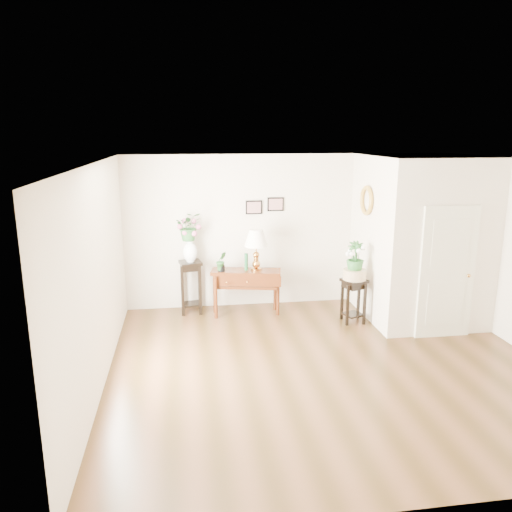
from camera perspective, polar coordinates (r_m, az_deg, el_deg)
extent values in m
cube|color=brown|center=(7.18, 8.19, -12.37)|extent=(6.00, 5.50, 0.02)
cube|color=white|center=(6.46, 9.06, 10.52)|extent=(6.00, 5.50, 0.02)
cube|color=beige|center=(9.28, 3.72, 2.92)|extent=(6.00, 0.02, 2.80)
cube|color=beige|center=(4.29, 19.41, -11.17)|extent=(6.00, 0.02, 2.80)
cube|color=beige|center=(6.50, -17.65, -2.50)|extent=(0.02, 5.50, 2.80)
cube|color=beige|center=(9.07, 18.14, 1.99)|extent=(1.80, 1.95, 2.80)
cube|color=beige|center=(8.29, 20.98, -1.82)|extent=(0.90, 0.05, 2.10)
cube|color=black|center=(9.08, -0.24, 5.58)|extent=(0.30, 0.02, 0.25)
cube|color=black|center=(9.13, 2.25, 5.94)|extent=(0.30, 0.02, 0.25)
torus|color=#AB7B30|center=(8.70, 12.51, 6.22)|extent=(0.07, 0.51, 0.51)
cube|color=#3B1F0D|center=(8.90, -1.14, -4.15)|extent=(1.28, 0.64, 0.81)
cube|color=#B37833|center=(8.72, 0.02, 0.64)|extent=(0.45, 0.45, 0.73)
cylinder|color=#184E28|center=(8.74, -1.13, -0.55)|extent=(0.07, 0.07, 0.31)
imported|color=#265E27|center=(8.70, -3.98, -0.67)|extent=(0.22, 0.20, 0.34)
cube|color=black|center=(9.03, -7.42, -3.54)|extent=(0.43, 0.43, 0.95)
imported|color=#265E27|center=(8.76, -7.65, 3.51)|extent=(0.46, 0.40, 0.51)
cube|color=black|center=(8.70, 11.05, -5.03)|extent=(0.46, 0.46, 0.76)
cylinder|color=#BAA38D|center=(8.56, 11.20, -2.11)|extent=(0.41, 0.41, 0.17)
imported|color=#265E27|center=(8.48, 11.29, -0.14)|extent=(0.30, 0.30, 0.53)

